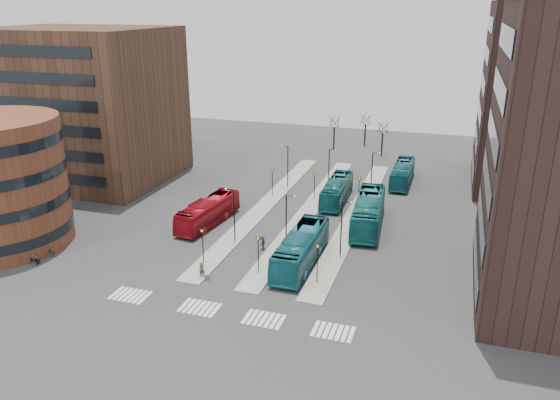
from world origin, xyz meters
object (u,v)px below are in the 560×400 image
(teal_bus_c, at_px, (368,212))
(bicycle_near, at_px, (33,260))
(suitcase, at_px, (207,277))
(teal_bus_a, at_px, (301,248))
(commuter_a, at_px, (191,232))
(teal_bus_b, at_px, (337,190))
(teal_bus_d, at_px, (402,173))
(commuter_b, at_px, (277,255))
(bicycle_far, at_px, (46,252))
(traveller, at_px, (202,270))
(red_bus, at_px, (208,212))
(bicycle_mid, at_px, (35,258))
(commuter_c, at_px, (263,243))

(teal_bus_c, xyz_separation_m, bicycle_near, (-31.02, -20.58, -1.43))
(teal_bus_c, bearing_deg, bicycle_near, -150.82)
(suitcase, bearing_deg, teal_bus_a, 20.23)
(teal_bus_c, relative_size, commuter_a, 7.68)
(teal_bus_b, bearing_deg, suitcase, -107.17)
(teal_bus_d, xyz_separation_m, commuter_b, (-9.34, -30.63, -0.68))
(commuter_b, height_order, bicycle_far, commuter_b)
(commuter_a, bearing_deg, traveller, 125.22)
(red_bus, bearing_deg, suitcase, -59.08)
(suitcase, bearing_deg, traveller, 137.21)
(teal_bus_d, bearing_deg, teal_bus_a, -102.90)
(teal_bus_b, bearing_deg, bicycle_mid, -134.26)
(teal_bus_c, height_order, commuter_a, teal_bus_c)
(teal_bus_b, relative_size, traveller, 7.07)
(teal_bus_d, bearing_deg, commuter_c, -112.86)
(commuter_a, relative_size, bicycle_mid, 1.06)
(red_bus, xyz_separation_m, bicycle_far, (-12.56, -13.47, -1.09))
(teal_bus_c, bearing_deg, teal_bus_a, -116.40)
(teal_bus_b, xyz_separation_m, bicycle_mid, (-25.59, -27.68, -1.07))
(teal_bus_d, distance_m, commuter_c, 30.40)
(red_bus, bearing_deg, traveller, -61.12)
(traveller, relative_size, commuter_a, 0.91)
(suitcase, bearing_deg, teal_bus_b, 56.30)
(teal_bus_c, height_order, bicycle_near, teal_bus_c)
(teal_bus_a, relative_size, teal_bus_b, 1.11)
(suitcase, xyz_separation_m, traveller, (-0.67, 0.31, 0.51))
(commuter_c, bearing_deg, bicycle_far, -58.23)
(suitcase, bearing_deg, teal_bus_d, 49.83)
(red_bus, height_order, teal_bus_a, teal_bus_a)
(teal_bus_d, distance_m, commuter_b, 32.03)
(red_bus, relative_size, bicycle_near, 7.03)
(bicycle_near, bearing_deg, commuter_b, -53.66)
(teal_bus_b, relative_size, commuter_c, 7.23)
(suitcase, xyz_separation_m, teal_bus_b, (7.15, 25.52, 1.28))
(teal_bus_d, bearing_deg, commuter_a, -126.13)
(suitcase, xyz_separation_m, bicycle_far, (-18.44, -0.52, 0.20))
(teal_bus_b, distance_m, commuter_a, 21.69)
(suitcase, bearing_deg, bicycle_near, 169.46)
(red_bus, distance_m, bicycle_mid, 19.68)
(commuter_c, distance_m, bicycle_near, 23.72)
(traveller, relative_size, commuter_b, 0.91)
(bicycle_far, bearing_deg, teal_bus_d, -55.49)
(commuter_c, distance_m, bicycle_far, 22.93)
(teal_bus_c, relative_size, bicycle_mid, 8.15)
(commuter_b, bearing_deg, teal_bus_c, -51.29)
(commuter_b, bearing_deg, commuter_c, 22.26)
(teal_bus_a, bearing_deg, commuter_a, 171.56)
(teal_bus_a, relative_size, teal_bus_d, 1.13)
(suitcase, bearing_deg, commuter_a, 107.52)
(red_bus, xyz_separation_m, teal_bus_c, (18.46, 5.19, 0.29))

